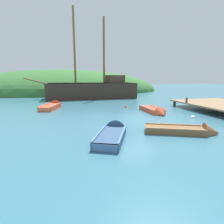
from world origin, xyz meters
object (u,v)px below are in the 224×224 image
at_px(rowboat_outer_left, 186,131).
at_px(rowboat_center, 113,135).
at_px(rowboat_far, 53,107).
at_px(buoy_red, 126,107).
at_px(sailing_ship, 93,92).
at_px(rowboat_portside, 154,111).
at_px(buoy_white, 193,118).

height_order(rowboat_outer_left, rowboat_center, rowboat_center).
xyz_separation_m(rowboat_outer_left, rowboat_far, (-7.20, 10.42, 0.04)).
bearing_deg(rowboat_far, rowboat_outer_left, -127.72).
bearing_deg(rowboat_center, buoy_red, 1.82).
distance_m(sailing_ship, rowboat_outer_left, 18.23).
height_order(sailing_ship, rowboat_center, sailing_ship).
height_order(rowboat_portside, rowboat_center, rowboat_center).
distance_m(rowboat_portside, buoy_red, 3.60).
bearing_deg(sailing_ship, rowboat_far, 56.05).
bearing_deg(buoy_white, rowboat_center, -159.15).
bearing_deg(rowboat_center, rowboat_outer_left, -70.94).
bearing_deg(sailing_ship, buoy_red, 101.39).
xyz_separation_m(rowboat_portside, buoy_red, (-1.33, 3.34, -0.12)).
bearing_deg(buoy_white, buoy_red, 117.63).
bearing_deg(rowboat_portside, sailing_ship, -164.76).
distance_m(sailing_ship, rowboat_portside, 12.89).
xyz_separation_m(sailing_ship, buoy_red, (1.79, -9.14, -0.86)).
bearing_deg(sailing_ship, rowboat_outer_left, 96.49).
relative_size(rowboat_outer_left, rowboat_center, 1.08).
relative_size(sailing_ship, buoy_red, 51.65).
distance_m(rowboat_portside, rowboat_center, 7.25).
distance_m(rowboat_outer_left, rowboat_portside, 5.74).
relative_size(rowboat_center, buoy_white, 10.10).
bearing_deg(buoy_red, rowboat_outer_left, -88.91).
distance_m(sailing_ship, rowboat_far, 9.33).
height_order(rowboat_outer_left, rowboat_far, rowboat_far).
height_order(rowboat_center, buoy_white, rowboat_center).
relative_size(rowboat_outer_left, rowboat_portside, 1.08).
distance_m(buoy_red, buoy_white, 6.66).
xyz_separation_m(buoy_red, buoy_white, (3.09, -5.90, 0.00)).
bearing_deg(rowboat_portside, rowboat_center, -43.41).
xyz_separation_m(rowboat_portside, buoy_white, (1.75, -2.56, -0.12)).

